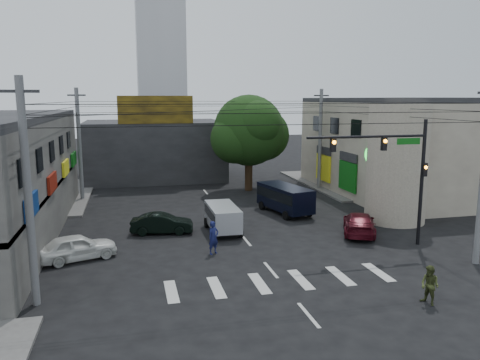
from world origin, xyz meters
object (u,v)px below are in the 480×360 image
object	(u,v)px
utility_pole_far_left	(79,145)
pedestrian_olive	(430,285)
utility_pole_near_left	(28,195)
traffic_gantry	(396,163)
silver_minivan	(223,219)
navy_van	(285,200)
street_tree	(249,131)
white_compact	(77,247)
utility_pole_far_right	(320,140)
traffic_officer	(213,238)
dark_sedan	(162,223)
maroon_sedan	(359,223)

from	to	relation	value
utility_pole_far_left	pedestrian_olive	size ratio (longest dim) A/B	5.62
utility_pole_near_left	traffic_gantry	bearing A→B (deg)	10.80
utility_pole_far_left	silver_minivan	size ratio (longest dim) A/B	2.31
silver_minivan	navy_van	distance (m)	6.65
street_tree	pedestrian_olive	bearing A→B (deg)	-87.37
utility_pole_far_left	pedestrian_olive	distance (m)	29.09
white_compact	navy_van	xyz separation A→B (m)	(13.82, 7.12, 0.33)
pedestrian_olive	utility_pole_near_left	bearing A→B (deg)	-122.94
utility_pole_near_left	silver_minivan	xyz separation A→B (m)	(9.50, 8.55, -3.75)
silver_minivan	utility_pole_far_right	bearing A→B (deg)	-43.98
street_tree	white_compact	size ratio (longest dim) A/B	2.01
utility_pole_near_left	pedestrian_olive	xyz separation A→B (m)	(15.66, -3.72, -3.78)
traffic_gantry	traffic_officer	world-z (taller)	traffic_gantry
traffic_gantry	utility_pole_near_left	xyz separation A→B (m)	(-18.32, -3.50, -0.23)
street_tree	dark_sedan	xyz separation A→B (m)	(-8.75, -12.31, -4.84)
utility_pole_far_left	navy_van	world-z (taller)	utility_pole_far_left
traffic_officer	street_tree	bearing A→B (deg)	39.57
utility_pole_near_left	white_compact	xyz separation A→B (m)	(1.09, 5.29, -3.92)
dark_sedan	utility_pole_far_left	bearing A→B (deg)	35.37
utility_pole_near_left	street_tree	bearing A→B (deg)	56.00
dark_sedan	navy_van	distance (m)	9.72
utility_pole_far_right	pedestrian_olive	world-z (taller)	utility_pole_far_right
utility_pole_far_left	dark_sedan	world-z (taller)	utility_pole_far_left
dark_sedan	white_compact	xyz separation A→B (m)	(-4.66, -3.90, 0.05)
utility_pole_far_right	traffic_officer	distance (m)	20.75
utility_pole_far_left	white_compact	distance (m)	15.75
dark_sedan	silver_minivan	size ratio (longest dim) A/B	1.00
street_tree	dark_sedan	distance (m)	15.86
utility_pole_near_left	utility_pole_far_right	bearing A→B (deg)	44.31
utility_pole_far_left	silver_minivan	distance (m)	15.72
dark_sedan	utility_pole_far_right	bearing A→B (deg)	-45.02
utility_pole_near_left	navy_van	xyz separation A→B (m)	(14.91, 12.41, -3.59)
utility_pole_far_left	street_tree	bearing A→B (deg)	3.95
utility_pole_far_left	white_compact	xyz separation A→B (m)	(1.09, -15.21, -3.92)
utility_pole_far_right	dark_sedan	size ratio (longest dim) A/B	2.31
street_tree	utility_pole_far_right	bearing A→B (deg)	-8.75
utility_pole_far_right	white_compact	distance (m)	25.36
white_compact	navy_van	bearing A→B (deg)	-81.93
traffic_gantry	utility_pole_far_right	size ratio (longest dim) A/B	0.78
traffic_gantry	navy_van	xyz separation A→B (m)	(-3.41, 8.91, -3.82)
navy_van	pedestrian_olive	world-z (taller)	navy_van
white_compact	dark_sedan	bearing A→B (deg)	-69.24
white_compact	maroon_sedan	size ratio (longest dim) A/B	0.87
traffic_gantry	utility_pole_near_left	size ratio (longest dim) A/B	0.78
traffic_gantry	dark_sedan	world-z (taller)	traffic_gantry
utility_pole_near_left	silver_minivan	world-z (taller)	utility_pole_near_left
street_tree	silver_minivan	xyz separation A→B (m)	(-5.00, -12.95, -4.62)
dark_sedan	maroon_sedan	world-z (taller)	maroon_sedan
dark_sedan	white_compact	size ratio (longest dim) A/B	0.92
white_compact	pedestrian_olive	bearing A→B (deg)	-140.90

